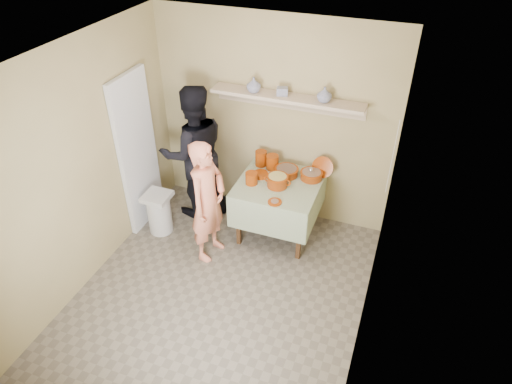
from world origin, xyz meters
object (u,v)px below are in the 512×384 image
at_px(cazuela_rice, 277,180).
at_px(person_helper, 194,153).
at_px(trash_bin, 159,212).
at_px(serving_table, 279,191).
at_px(person_cook, 208,202).

bearing_deg(cazuela_rice, person_helper, 172.40).
bearing_deg(trash_bin, serving_table, 19.16).
bearing_deg(serving_table, trash_bin, -160.84).
relative_size(person_cook, person_helper, 0.85).
bearing_deg(person_cook, trash_bin, 86.59).
bearing_deg(serving_table, person_cook, -134.54).
height_order(person_cook, person_helper, person_helper).
bearing_deg(cazuela_rice, person_cook, -138.36).
relative_size(person_helper, cazuela_rice, 5.43).
bearing_deg(trash_bin, person_helper, 65.26).
distance_m(person_cook, person_helper, 0.90).
distance_m(cazuela_rice, trash_bin, 1.58).
distance_m(person_helper, cazuela_rice, 1.17).
height_order(person_cook, trash_bin, person_cook).
xyz_separation_m(cazuela_rice, trash_bin, (-1.42, -0.41, -0.56)).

